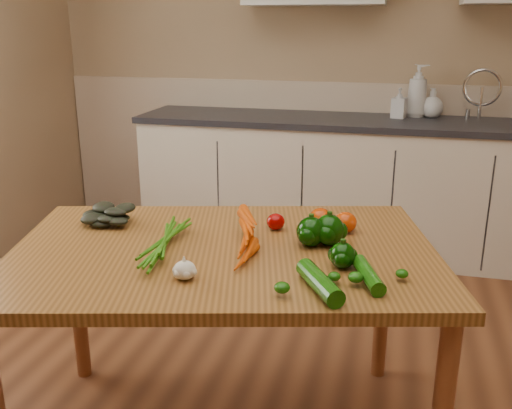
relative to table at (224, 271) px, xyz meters
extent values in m
cube|color=tan|center=(0.06, 2.35, 0.62)|extent=(4.00, 0.02, 2.60)
cube|color=#CBB198|center=(0.06, 2.32, -0.13)|extent=(3.98, 0.03, 1.10)
cube|color=beige|center=(0.26, 2.03, -0.25)|extent=(2.80, 0.60, 0.86)
cube|color=#2B2B30|center=(0.26, 2.03, 0.20)|extent=(2.84, 0.64, 0.04)
cube|color=#99999E|center=(1.04, 2.03, 0.16)|extent=(0.55, 0.42, 0.10)
cylinder|color=silver|center=(1.04, 2.21, 0.34)|extent=(0.02, 0.02, 0.24)
cube|color=#945D2B|center=(0.00, 0.00, 0.06)|extent=(1.61, 1.24, 0.04)
cylinder|color=brown|center=(-0.73, 0.22, -0.32)|extent=(0.06, 0.06, 0.72)
cylinder|color=brown|center=(0.53, 0.55, -0.32)|extent=(0.06, 0.06, 0.72)
imported|color=silver|center=(0.64, 2.19, 0.39)|extent=(0.14, 0.13, 0.34)
imported|color=silver|center=(0.53, 2.11, 0.32)|extent=(0.10, 0.11, 0.19)
imported|color=silver|center=(0.74, 2.20, 0.31)|extent=(0.20, 0.20, 0.19)
ellipsoid|color=white|center=(-0.04, -0.27, 0.11)|extent=(0.07, 0.07, 0.06)
sphere|color=#073002|center=(0.28, 0.09, 0.13)|extent=(0.10, 0.10, 0.10)
sphere|color=#073002|center=(0.34, 0.12, 0.14)|extent=(0.10, 0.10, 0.10)
sphere|color=#073002|center=(0.41, -0.07, 0.13)|extent=(0.08, 0.08, 0.08)
ellipsoid|color=#8E0402|center=(0.13, 0.22, 0.12)|extent=(0.07, 0.07, 0.06)
ellipsoid|color=#C53704|center=(0.29, 0.28, 0.12)|extent=(0.08, 0.08, 0.08)
ellipsoid|color=#C53704|center=(0.38, 0.25, 0.12)|extent=(0.08, 0.08, 0.08)
cylinder|color=#124D08|center=(0.49, -0.15, 0.11)|extent=(0.11, 0.21, 0.05)
cylinder|color=#124D08|center=(0.36, -0.25, 0.11)|extent=(0.17, 0.22, 0.06)
camera|label=1|loc=(0.55, -1.71, 0.81)|focal=40.00mm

